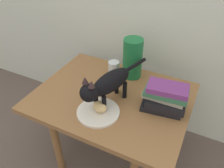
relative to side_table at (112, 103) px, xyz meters
The scene contains 8 objects.
ground_plane 0.46m from the side_table, ahead, with size 6.00×6.00×0.00m, color brown.
side_table is the anchor object (origin of this frame).
plate 0.17m from the side_table, 89.74° to the right, with size 0.22×0.22×0.01m, color silver.
bread_roll 0.18m from the side_table, 87.70° to the right, with size 0.08×0.06×0.05m, color #E0BC7A.
cat 0.21m from the side_table, 82.53° to the right, with size 0.18×0.46×0.23m.
book_stack 0.32m from the side_table, ahead, with size 0.23×0.15×0.15m.
green_vase 0.30m from the side_table, 84.55° to the left, with size 0.12×0.12×0.25m, color #196B38.
candle_jar 0.24m from the side_table, 113.45° to the left, with size 0.07×0.07×0.08m.
Camera 1 is at (0.43, -0.88, 1.33)m, focal length 35.99 mm.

